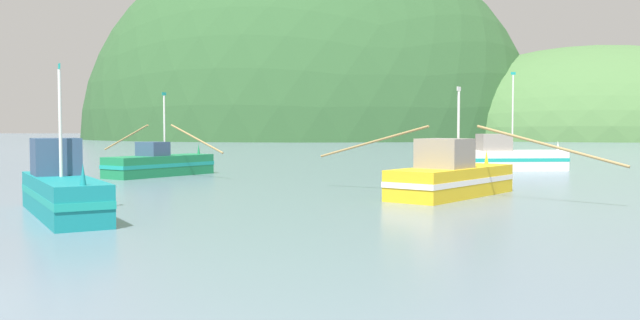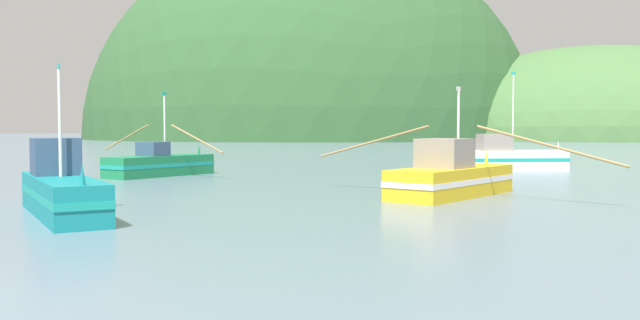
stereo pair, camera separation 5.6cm
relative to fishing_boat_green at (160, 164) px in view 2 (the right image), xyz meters
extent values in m
ellipsoid|color=#47703D|center=(78.65, 133.76, -0.79)|extent=(99.19, 79.35, 47.47)
ellipsoid|color=#2D562D|center=(4.03, 141.39, -0.79)|extent=(120.46, 96.37, 109.81)
ellipsoid|color=#516B38|center=(4.59, 148.29, -0.79)|extent=(119.73, 95.78, 97.75)
cube|color=#197A47|center=(0.02, 0.03, -0.11)|extent=(6.22, 7.73, 1.35)
cube|color=teal|center=(0.02, 0.03, -0.04)|extent=(6.28, 7.81, 0.24)
cone|color=#197A47|center=(2.01, 3.01, 0.91)|extent=(0.28, 0.28, 0.70)
cube|color=#334C6B|center=(-0.31, -0.46, 1.02)|extent=(2.30, 2.20, 0.92)
cylinder|color=silver|center=(0.26, 0.39, 2.55)|extent=(0.12, 0.12, 3.98)
cube|color=teal|center=(0.26, 0.39, 4.66)|extent=(0.22, 0.32, 0.20)
cylinder|color=#997F4C|center=(-2.82, 1.93, 1.73)|extent=(3.89, 2.65, 1.84)
cylinder|color=#997F4C|center=(2.87, -1.86, 1.73)|extent=(3.89, 2.65, 1.84)
cube|color=gold|center=(17.21, -12.75, -0.10)|extent=(6.91, 8.00, 1.37)
cube|color=white|center=(17.21, -12.75, -0.03)|extent=(6.98, 8.08, 0.25)
cone|color=gold|center=(19.45, -9.77, 0.94)|extent=(0.28, 0.28, 0.70)
cube|color=gray|center=(16.76, -13.35, 1.26)|extent=(2.93, 2.93, 1.35)
cylinder|color=silver|center=(17.57, -12.27, 2.38)|extent=(0.12, 0.12, 3.58)
cube|color=white|center=(17.57, -12.27, 4.29)|extent=(0.24, 0.31, 0.20)
cylinder|color=#997F4C|center=(13.57, -10.00, 1.70)|extent=(5.35, 4.07, 1.74)
cylinder|color=#997F4C|center=(20.85, -15.50, 1.70)|extent=(5.35, 4.07, 1.74)
cube|color=white|center=(24.32, 6.62, -0.05)|extent=(9.19, 3.37, 1.48)
cube|color=teal|center=(24.32, 6.62, 0.03)|extent=(9.29, 3.40, 0.27)
cone|color=white|center=(28.43, 7.06, 1.04)|extent=(0.22, 0.22, 0.70)
cube|color=gray|center=(23.51, 6.53, 1.31)|extent=(2.43, 2.17, 1.24)
cylinder|color=silver|center=(24.91, 6.68, 3.51)|extent=(0.12, 0.12, 5.64)
cube|color=teal|center=(24.91, 6.68, 6.45)|extent=(0.36, 0.07, 0.20)
cube|color=#147F84|center=(1.76, -20.31, -0.07)|extent=(5.98, 8.26, 1.43)
cube|color=teal|center=(1.76, -20.31, 0.00)|extent=(6.04, 8.34, 0.26)
cone|color=#147F84|center=(3.77, -23.67, 0.99)|extent=(0.27, 0.27, 0.70)
cube|color=#334C6B|center=(0.98, -19.01, 1.35)|extent=(2.32, 2.34, 1.42)
cylinder|color=silver|center=(1.58, -20.01, 2.62)|extent=(0.12, 0.12, 3.96)
cube|color=teal|center=(1.58, -20.01, 4.72)|extent=(0.21, 0.32, 0.20)
camera|label=1|loc=(11.83, -45.11, 2.51)|focal=38.56mm
camera|label=2|loc=(11.88, -45.10, 2.51)|focal=38.56mm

